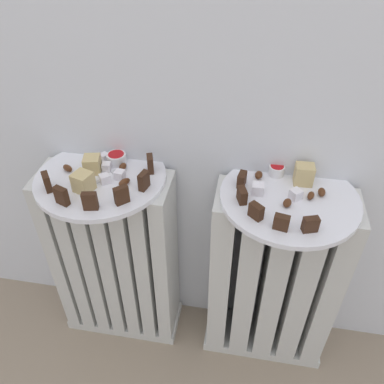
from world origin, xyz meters
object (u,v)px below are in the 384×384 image
plate_right (289,198)px  jam_bowl_left (117,158)px  jam_bowl_right (277,170)px  radiator_left (116,261)px  radiator_right (272,282)px  plate_left (101,177)px  fork (107,177)px

plate_right → jam_bowl_left: 0.42m
jam_bowl_right → radiator_left: bearing=-169.7°
jam_bowl_left → radiator_left: bearing=-110.7°
radiator_right → jam_bowl_right: (-0.03, 0.07, 0.32)m
radiator_right → radiator_left: bearing=180.0°
radiator_right → plate_left: bearing=180.0°
jam_bowl_left → jam_bowl_right: size_ratio=1.27×
radiator_left → jam_bowl_left: jam_bowl_left is taller
plate_left → jam_bowl_right: jam_bowl_right is taller
radiator_right → plate_right: bearing=180.0°
plate_left → plate_right: (0.44, 0.00, 0.00)m
plate_left → jam_bowl_left: bearing=69.3°
jam_bowl_left → jam_bowl_right: bearing=2.4°
radiator_right → jam_bowl_left: size_ratio=12.21×
plate_left → jam_bowl_left: 0.07m
radiator_left → plate_right: bearing=0.0°
radiator_left → plate_left: size_ratio=1.85×
radiator_left → plate_right: (0.44, 0.00, 0.30)m
radiator_left → jam_bowl_left: size_ratio=12.21×
radiator_left → jam_bowl_left: 0.32m
radiator_left → plate_right: 0.53m
plate_left → fork: fork is taller
plate_right → jam_bowl_left: (-0.42, 0.06, 0.02)m
radiator_right → jam_bowl_left: bearing=172.1°
jam_bowl_right → fork: jam_bowl_right is taller
radiator_left → radiator_right: bearing=0.0°
radiator_right → jam_bowl_right: bearing=112.5°
plate_right → jam_bowl_left: size_ratio=6.61×
radiator_left → radiator_right: 0.44m
radiator_right → plate_right: (-0.00, 0.00, 0.30)m
radiator_left → radiator_right: (0.44, 0.00, -0.00)m
plate_left → jam_bowl_left: jam_bowl_left is taller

